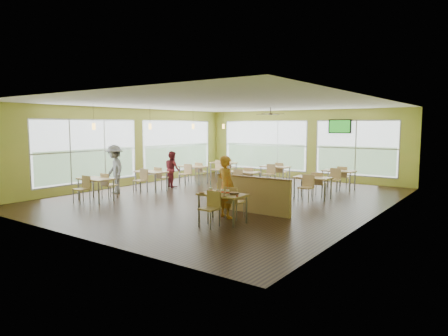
{
  "coord_description": "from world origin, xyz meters",
  "views": [
    {
      "loc": [
        7.91,
        -11.1,
        2.46
      ],
      "look_at": [
        0.49,
        -0.86,
        1.13
      ],
      "focal_mm": 32.0,
      "sensor_mm": 36.0,
      "label": 1
    }
  ],
  "objects_px": {
    "main_table": "(222,198)",
    "man_plaid": "(226,187)",
    "food_basket": "(234,193)",
    "half_wall_divider": "(253,195)"
  },
  "relations": [
    {
      "from": "food_basket",
      "to": "man_plaid",
      "type": "bearing_deg",
      "value": 141.75
    },
    {
      "from": "man_plaid",
      "to": "main_table",
      "type": "bearing_deg",
      "value": 136.02
    },
    {
      "from": "man_plaid",
      "to": "food_basket",
      "type": "relative_size",
      "value": 6.46
    },
    {
      "from": "half_wall_divider",
      "to": "food_basket",
      "type": "relative_size",
      "value": 9.21
    },
    {
      "from": "man_plaid",
      "to": "food_basket",
      "type": "bearing_deg",
      "value": 161.66
    },
    {
      "from": "half_wall_divider",
      "to": "man_plaid",
      "type": "relative_size",
      "value": 1.43
    },
    {
      "from": "main_table",
      "to": "man_plaid",
      "type": "distance_m",
      "value": 0.59
    },
    {
      "from": "main_table",
      "to": "half_wall_divider",
      "type": "bearing_deg",
      "value": 90.0
    },
    {
      "from": "half_wall_divider",
      "to": "man_plaid",
      "type": "xyz_separation_m",
      "value": [
        -0.24,
        -0.95,
        0.32
      ]
    },
    {
      "from": "half_wall_divider",
      "to": "food_basket",
      "type": "bearing_deg",
      "value": -76.83
    }
  ]
}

